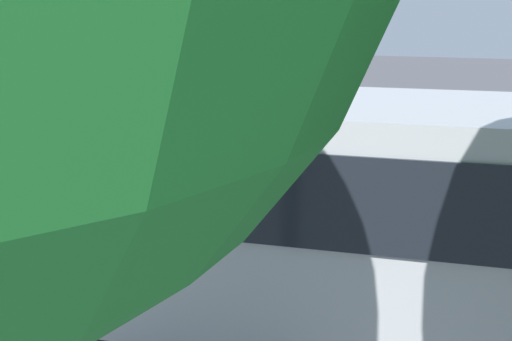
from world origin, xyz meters
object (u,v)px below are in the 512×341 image
tour_bus (227,220)px  spectator_far_left (393,206)px  traffic_cone (216,197)px  spectator_centre (273,197)px  parked_motorcycle_dark (281,246)px  stunt_motorcycle (171,158)px  spectator_right (236,196)px  parked_motorcycle_silver (502,265)px  spectator_left (327,199)px

tour_bus → spectator_far_left: (-1.91, -2.90, -0.58)m
spectator_far_left → traffic_cone: spectator_far_left is taller
spectator_far_left → spectator_centre: 2.06m
traffic_cone → parked_motorcycle_dark: bearing=129.3°
parked_motorcycle_dark → stunt_motorcycle: 5.86m
parked_motorcycle_dark → stunt_motorcycle: size_ratio=1.09×
spectator_centre → spectator_right: 0.69m
spectator_right → stunt_motorcycle: bearing=-50.6°
stunt_motorcycle → parked_motorcycle_silver: bearing=151.2°
parked_motorcycle_silver → spectator_far_left: bearing=-18.7°
spectator_left → stunt_motorcycle: 5.68m
traffic_cone → spectator_left: bearing=148.2°
spectator_far_left → parked_motorcycle_dark: spectator_far_left is taller
tour_bus → traffic_cone: (1.92, -4.64, -1.34)m
tour_bus → parked_motorcycle_silver: bearing=-147.4°
spectator_centre → stunt_motorcycle: spectator_centre is taller
traffic_cone → spectator_right: bearing=120.9°
tour_bus → parked_motorcycle_dark: size_ratio=4.88×
parked_motorcycle_silver → spectator_left: bearing=-12.8°
tour_bus → stunt_motorcycle: size_ratio=5.30×
tour_bus → spectator_centre: size_ratio=5.65×
tour_bus → parked_motorcycle_dark: tour_bus is taller
spectator_far_left → stunt_motorcycle: bearing=-31.5°
parked_motorcycle_dark → traffic_cone: (2.12, -2.59, -0.18)m
spectator_centre → spectator_right: size_ratio=1.05×
parked_motorcycle_dark → traffic_cone: parked_motorcycle_dark is taller
spectator_left → spectator_right: bearing=4.8°
spectator_far_left → traffic_cone: 4.27m
parked_motorcycle_dark → spectator_centre: bearing=-65.5°
stunt_motorcycle → traffic_cone: (-1.83, 1.73, -0.31)m
spectator_far_left → spectator_left: 1.14m
spectator_centre → parked_motorcycle_silver: bearing=172.6°
spectator_right → parked_motorcycle_dark: size_ratio=0.82×
parked_motorcycle_silver → parked_motorcycle_dark: 3.44m
parked_motorcycle_silver → parked_motorcycle_dark: same height
tour_bus → stunt_motorcycle: 7.47m
tour_bus → traffic_cone: tour_bus is taller
spectator_far_left → spectator_centre: (2.06, 0.09, -0.00)m
spectator_right → parked_motorcycle_silver: size_ratio=0.82×
spectator_right → traffic_cone: spectator_right is taller
spectator_far_left → stunt_motorcycle: (5.66, -3.47, -0.45)m
spectator_far_left → stunt_motorcycle: spectator_far_left is taller
spectator_left → tour_bus: bearing=75.4°
spectator_centre → parked_motorcycle_silver: 3.85m
tour_bus → parked_motorcycle_silver: 4.46m
parked_motorcycle_dark → traffic_cone: bearing=-50.7°
spectator_left → stunt_motorcycle: (4.52, -3.40, -0.45)m
spectator_left → spectator_far_left: bearing=176.5°
spectator_far_left → parked_motorcycle_silver: bearing=161.3°
tour_bus → spectator_centre: tour_bus is taller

